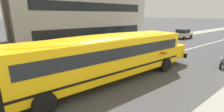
# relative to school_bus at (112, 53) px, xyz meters

# --- Properties ---
(ground_plane) EXTENTS (400.00, 400.00, 0.00)m
(ground_plane) POSITION_rel_school_bus_xyz_m (-0.25, 1.33, -1.76)
(ground_plane) COLOR #424244
(sidewalk_far) EXTENTS (120.00, 3.00, 0.01)m
(sidewalk_far) POSITION_rel_school_bus_xyz_m (-0.25, 9.20, -1.76)
(sidewalk_far) COLOR gray
(sidewalk_far) RESTS_ON ground_plane
(lane_centreline) EXTENTS (110.00, 0.16, 0.01)m
(lane_centreline) POSITION_rel_school_bus_xyz_m (-0.25, 1.33, -1.76)
(lane_centreline) COLOR silver
(lane_centreline) RESTS_ON ground_plane
(school_bus) EXTENTS (13.30, 3.26, 2.97)m
(school_bus) POSITION_rel_school_bus_xyz_m (0.00, 0.00, 0.00)
(school_bus) COLOR yellow
(school_bus) RESTS_ON ground_plane
(parked_car_beige_near_corner) EXTENTS (3.90, 1.89, 1.64)m
(parked_car_beige_near_corner) POSITION_rel_school_bus_xyz_m (21.25, 6.49, -0.92)
(parked_car_beige_near_corner) COLOR #C1B28E
(parked_car_beige_near_corner) RESTS_ON ground_plane
(parked_car_white_under_tree) EXTENTS (3.92, 1.92, 1.64)m
(parked_car_white_under_tree) POSITION_rel_school_bus_xyz_m (8.14, 6.26, -0.92)
(parked_car_white_under_tree) COLOR silver
(parked_car_white_under_tree) RESTS_ON ground_plane
(motorcycle_near_kerb) EXTENTS (2.00, 0.56, 0.94)m
(motorcycle_near_kerb) POSITION_rel_school_bus_xyz_m (8.66, -3.65, -1.33)
(motorcycle_near_kerb) COLOR black
(motorcycle_near_kerb) RESTS_ON ground_plane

